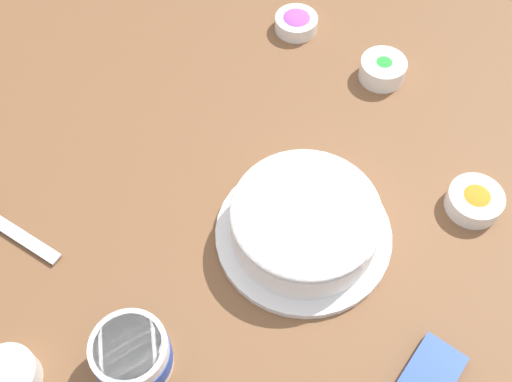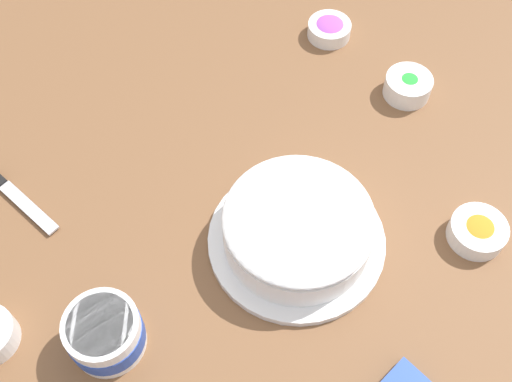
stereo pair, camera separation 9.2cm
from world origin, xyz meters
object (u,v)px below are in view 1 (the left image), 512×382
object	(u,v)px
sprinkle_bowl_orange	(475,200)
sprinkle_bowl_yellow	(9,376)
frosted_cake	(305,223)
sprinkle_bowl_green	(383,69)
sprinkle_bowl_rainbow	(296,22)
frosting_tub	(132,355)

from	to	relation	value
sprinkle_bowl_orange	sprinkle_bowl_yellow	bearing A→B (deg)	-54.81
frosted_cake	sprinkle_bowl_green	bearing A→B (deg)	167.69
sprinkle_bowl_yellow	sprinkle_bowl_rainbow	bearing A→B (deg)	161.97
frosted_cake	sprinkle_bowl_yellow	size ratio (longest dim) A/B	3.36
frosting_tub	sprinkle_bowl_green	size ratio (longest dim) A/B	1.26
sprinkle_bowl_yellow	sprinkle_bowl_orange	world-z (taller)	sprinkle_bowl_yellow
sprinkle_bowl_yellow	sprinkle_bowl_orange	xyz separation A→B (m)	(-0.46, 0.65, -0.00)
frosting_tub	sprinkle_bowl_green	world-z (taller)	frosting_tub
frosting_tub	sprinkle_bowl_green	bearing A→B (deg)	156.34
sprinkle_bowl_yellow	sprinkle_bowl_green	size ratio (longest dim) A/B	0.97
frosted_cake	sprinkle_bowl_green	distance (m)	0.40
frosting_tub	sprinkle_bowl_yellow	distance (m)	0.18
frosting_tub	sprinkle_bowl_orange	size ratio (longest dim) A/B	1.20
sprinkle_bowl_green	sprinkle_bowl_orange	xyz separation A→B (m)	(0.27, 0.19, -0.00)
frosted_cake	sprinkle_bowl_rainbow	xyz separation A→B (m)	(-0.49, -0.11, -0.03)
sprinkle_bowl_green	sprinkle_bowl_rainbow	distance (m)	0.21
frosted_cake	sprinkle_bowl_yellow	xyz separation A→B (m)	(0.33, -0.37, -0.02)
frosted_cake	sprinkle_bowl_rainbow	world-z (taller)	frosted_cake
frosting_tub	sprinkle_bowl_rainbow	distance (m)	0.76
frosting_tub	sprinkle_bowl_yellow	world-z (taller)	frosting_tub
sprinkle_bowl_green	frosted_cake	bearing A→B (deg)	-12.31
frosted_cake	sprinkle_bowl_rainbow	distance (m)	0.50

